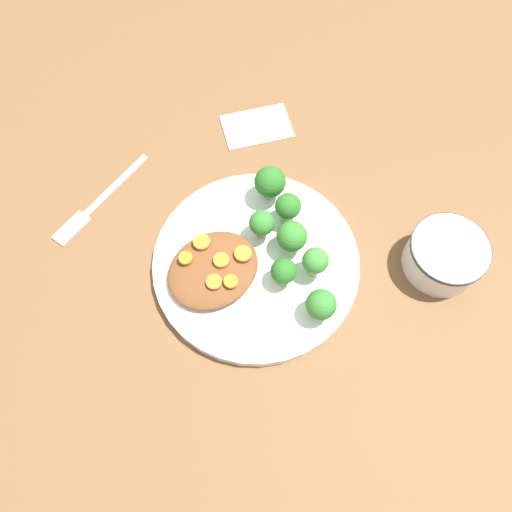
{
  "coord_description": "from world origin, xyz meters",
  "views": [
    {
      "loc": [
        -0.17,
        -0.22,
        0.63
      ],
      "look_at": [
        0.0,
        0.0,
        0.03
      ],
      "focal_mm": 35.0,
      "sensor_mm": 36.0,
      "label": 1
    }
  ],
  "objects_px": {
    "dip_bowl": "(445,255)",
    "fork": "(94,206)",
    "napkin": "(257,126)",
    "plate": "(256,262)"
  },
  "relations": [
    {
      "from": "plate",
      "to": "fork",
      "type": "height_order",
      "value": "plate"
    },
    {
      "from": "dip_bowl",
      "to": "napkin",
      "type": "distance_m",
      "value": 0.35
    },
    {
      "from": "dip_bowl",
      "to": "fork",
      "type": "distance_m",
      "value": 0.5
    },
    {
      "from": "fork",
      "to": "plate",
      "type": "bearing_deg",
      "value": 105.44
    },
    {
      "from": "plate",
      "to": "dip_bowl",
      "type": "bearing_deg",
      "value": -36.46
    },
    {
      "from": "plate",
      "to": "fork",
      "type": "relative_size",
      "value": 1.54
    },
    {
      "from": "dip_bowl",
      "to": "napkin",
      "type": "xyz_separation_m",
      "value": [
        -0.06,
        0.34,
        -0.03
      ]
    },
    {
      "from": "dip_bowl",
      "to": "fork",
      "type": "xyz_separation_m",
      "value": [
        -0.34,
        0.37,
        -0.03
      ]
    },
    {
      "from": "plate",
      "to": "fork",
      "type": "bearing_deg",
      "value": 121.14
    },
    {
      "from": "dip_bowl",
      "to": "fork",
      "type": "bearing_deg",
      "value": 132.29
    }
  ]
}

